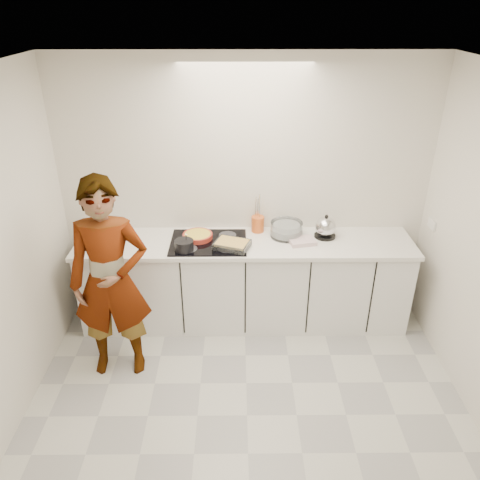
{
  "coord_description": "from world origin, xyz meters",
  "views": [
    {
      "loc": [
        -0.08,
        -2.69,
        2.99
      ],
      "look_at": [
        -0.05,
        1.05,
        1.05
      ],
      "focal_mm": 35.0,
      "sensor_mm": 36.0,
      "label": 1
    }
  ],
  "objects_px": {
    "hob": "(208,242)",
    "kettle": "(325,228)",
    "tart_dish": "(198,236)",
    "baking_dish": "(232,244)",
    "mixing_bowl": "(286,230)",
    "cook": "(110,281)",
    "saucepan": "(184,245)",
    "utensil_crock": "(258,224)"
  },
  "relations": [
    {
      "from": "tart_dish",
      "to": "saucepan",
      "type": "bearing_deg",
      "value": -114.2
    },
    {
      "from": "kettle",
      "to": "cook",
      "type": "xyz_separation_m",
      "value": [
        -1.91,
        -0.79,
        -0.1
      ]
    },
    {
      "from": "utensil_crock",
      "to": "cook",
      "type": "xyz_separation_m",
      "value": [
        -1.26,
        -0.92,
        -0.08
      ]
    },
    {
      "from": "saucepan",
      "to": "utensil_crock",
      "type": "distance_m",
      "value": 0.81
    },
    {
      "from": "kettle",
      "to": "utensil_crock",
      "type": "xyz_separation_m",
      "value": [
        -0.65,
        0.13,
        -0.02
      ]
    },
    {
      "from": "kettle",
      "to": "saucepan",
      "type": "bearing_deg",
      "value": -168.09
    },
    {
      "from": "baking_dish",
      "to": "mixing_bowl",
      "type": "relative_size",
      "value": 1.1
    },
    {
      "from": "utensil_crock",
      "to": "kettle",
      "type": "bearing_deg",
      "value": -11.25
    },
    {
      "from": "baking_dish",
      "to": "utensil_crock",
      "type": "xyz_separation_m",
      "value": [
        0.25,
        0.37,
        0.03
      ]
    },
    {
      "from": "mixing_bowl",
      "to": "tart_dish",
      "type": "bearing_deg",
      "value": -175.64
    },
    {
      "from": "mixing_bowl",
      "to": "utensil_crock",
      "type": "relative_size",
      "value": 2.13
    },
    {
      "from": "saucepan",
      "to": "utensil_crock",
      "type": "height_order",
      "value": "saucepan"
    },
    {
      "from": "kettle",
      "to": "utensil_crock",
      "type": "bearing_deg",
      "value": 168.75
    },
    {
      "from": "baking_dish",
      "to": "kettle",
      "type": "bearing_deg",
      "value": 14.79
    },
    {
      "from": "hob",
      "to": "kettle",
      "type": "bearing_deg",
      "value": 6.16
    },
    {
      "from": "tart_dish",
      "to": "kettle",
      "type": "xyz_separation_m",
      "value": [
        1.24,
        0.05,
        0.06
      ]
    },
    {
      "from": "hob",
      "to": "saucepan",
      "type": "height_order",
      "value": "saucepan"
    },
    {
      "from": "utensil_crock",
      "to": "tart_dish",
      "type": "bearing_deg",
      "value": -163.21
    },
    {
      "from": "tart_dish",
      "to": "utensil_crock",
      "type": "xyz_separation_m",
      "value": [
        0.59,
        0.18,
        0.04
      ]
    },
    {
      "from": "hob",
      "to": "kettle",
      "type": "relative_size",
      "value": 2.67
    },
    {
      "from": "baking_dish",
      "to": "kettle",
      "type": "xyz_separation_m",
      "value": [
        0.91,
        0.24,
        0.05
      ]
    },
    {
      "from": "kettle",
      "to": "utensil_crock",
      "type": "relative_size",
      "value": 1.71
    },
    {
      "from": "baking_dish",
      "to": "kettle",
      "type": "height_order",
      "value": "kettle"
    },
    {
      "from": "hob",
      "to": "mixing_bowl",
      "type": "bearing_deg",
      "value": 10.53
    },
    {
      "from": "saucepan",
      "to": "baking_dish",
      "type": "relative_size",
      "value": 0.5
    },
    {
      "from": "baking_dish",
      "to": "cook",
      "type": "height_order",
      "value": "cook"
    },
    {
      "from": "hob",
      "to": "mixing_bowl",
      "type": "xyz_separation_m",
      "value": [
        0.76,
        0.14,
        0.06
      ]
    },
    {
      "from": "tart_dish",
      "to": "mixing_bowl",
      "type": "distance_m",
      "value": 0.87
    },
    {
      "from": "mixing_bowl",
      "to": "cook",
      "type": "distance_m",
      "value": 1.73
    },
    {
      "from": "saucepan",
      "to": "cook",
      "type": "distance_m",
      "value": 0.76
    },
    {
      "from": "hob",
      "to": "baking_dish",
      "type": "relative_size",
      "value": 1.93
    },
    {
      "from": "mixing_bowl",
      "to": "cook",
      "type": "height_order",
      "value": "cook"
    },
    {
      "from": "kettle",
      "to": "utensil_crock",
      "type": "distance_m",
      "value": 0.67
    },
    {
      "from": "saucepan",
      "to": "cook",
      "type": "height_order",
      "value": "cook"
    },
    {
      "from": "saucepan",
      "to": "baking_dish",
      "type": "distance_m",
      "value": 0.44
    },
    {
      "from": "kettle",
      "to": "mixing_bowl",
      "type": "bearing_deg",
      "value": 177.2
    },
    {
      "from": "tart_dish",
      "to": "baking_dish",
      "type": "xyz_separation_m",
      "value": [
        0.33,
        -0.19,
        0.01
      ]
    },
    {
      "from": "mixing_bowl",
      "to": "cook",
      "type": "bearing_deg",
      "value": -152.21
    },
    {
      "from": "tart_dish",
      "to": "kettle",
      "type": "distance_m",
      "value": 1.24
    },
    {
      "from": "baking_dish",
      "to": "kettle",
      "type": "relative_size",
      "value": 1.38
    },
    {
      "from": "baking_dish",
      "to": "kettle",
      "type": "distance_m",
      "value": 0.94
    },
    {
      "from": "cook",
      "to": "kettle",
      "type": "bearing_deg",
      "value": 18.13
    }
  ]
}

